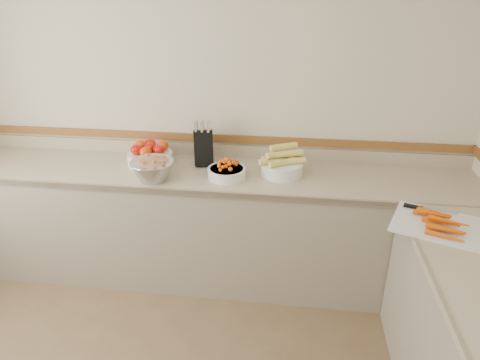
# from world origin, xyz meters

# --- Properties ---
(back_wall) EXTENTS (4.00, 0.00, 4.00)m
(back_wall) POSITION_xyz_m (0.00, 2.00, 1.30)
(back_wall) COLOR beige
(back_wall) RESTS_ON ground_plane
(counter_back) EXTENTS (4.00, 0.65, 1.08)m
(counter_back) POSITION_xyz_m (0.00, 1.68, 0.45)
(counter_back) COLOR tan
(counter_back) RESTS_ON ground_plane
(knife_block) EXTENTS (0.18, 0.20, 0.34)m
(knife_block) POSITION_xyz_m (0.01, 1.82, 1.04)
(knife_block) COLOR black
(knife_block) RESTS_ON counter_back
(tomato_bowl) EXTENTS (0.34, 0.34, 0.17)m
(tomato_bowl) POSITION_xyz_m (-0.39, 1.77, 0.97)
(tomato_bowl) COLOR white
(tomato_bowl) RESTS_ON counter_back
(cherry_tomato_bowl) EXTENTS (0.27, 0.27, 0.15)m
(cherry_tomato_bowl) POSITION_xyz_m (0.22, 1.60, 0.95)
(cherry_tomato_bowl) COLOR white
(cherry_tomato_bowl) RESTS_ON counter_back
(corn_bowl) EXTENTS (0.33, 0.30, 0.22)m
(corn_bowl) POSITION_xyz_m (0.61, 1.70, 0.97)
(corn_bowl) COLOR white
(corn_bowl) RESTS_ON counter_back
(rhubarb_bowl) EXTENTS (0.30, 0.30, 0.17)m
(rhubarb_bowl) POSITION_xyz_m (-0.28, 1.49, 0.99)
(rhubarb_bowl) COLOR #B2B2BA
(rhubarb_bowl) RESTS_ON counter_back
(cutting_board) EXTENTS (0.60, 0.54, 0.07)m
(cutting_board) POSITION_xyz_m (1.52, 1.08, 0.92)
(cutting_board) COLOR white
(cutting_board) RESTS_ON counter_right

